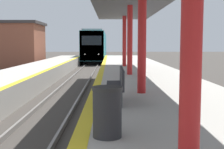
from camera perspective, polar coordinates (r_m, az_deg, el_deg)
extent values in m
cube|color=black|center=(48.36, -2.93, 2.89)|extent=(2.46, 20.76, 0.55)
cube|color=teal|center=(48.30, -2.94, 5.35)|extent=(2.90, 23.07, 3.60)
cube|color=#E54C19|center=(36.86, -3.74, 5.26)|extent=(2.84, 0.16, 3.53)
cube|color=black|center=(36.80, -3.75, 6.24)|extent=(2.32, 0.06, 1.08)
cube|color=gray|center=(48.33, -2.95, 7.63)|extent=(2.46, 21.92, 0.24)
sphere|color=white|center=(36.88, -4.97, 3.71)|extent=(0.18, 0.18, 0.18)
sphere|color=white|center=(36.78, -2.49, 3.72)|extent=(0.18, 0.18, 0.18)
cylinder|color=red|center=(4.01, 14.37, 8.05)|extent=(0.27, 0.27, 3.50)
cylinder|color=red|center=(9.94, 5.50, 6.65)|extent=(0.27, 0.27, 3.50)
cylinder|color=red|center=(15.93, 3.28, 6.27)|extent=(0.27, 0.27, 3.50)
cylinder|color=red|center=(21.93, 2.28, 6.10)|extent=(0.27, 0.27, 3.50)
cylinder|color=#262628|center=(5.26, -0.88, -7.19)|extent=(0.49, 0.49, 0.80)
cylinder|color=#262626|center=(5.19, -0.89, -2.58)|extent=(0.51, 0.51, 0.06)
cube|color=#28282D|center=(8.38, 0.51, -2.09)|extent=(0.44, 1.79, 0.08)
cube|color=#28282D|center=(8.35, 1.82, -0.33)|extent=(0.06, 1.79, 0.44)
cube|color=#262628|center=(7.71, 0.60, -4.58)|extent=(0.35, 0.08, 0.40)
cube|color=#262628|center=(9.12, 0.44, -2.98)|extent=(0.35, 0.08, 0.40)
cube|color=brown|center=(36.83, -19.78, 4.92)|extent=(8.91, 5.65, 4.68)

